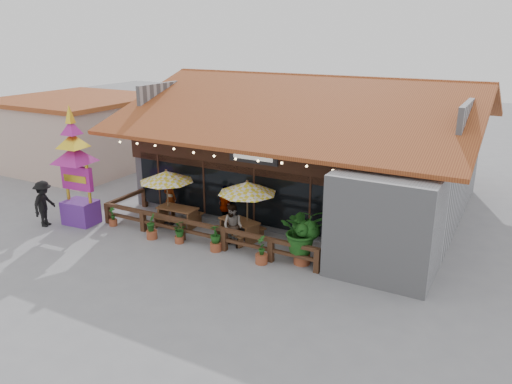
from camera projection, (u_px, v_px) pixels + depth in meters
The scene contains 19 objects.
ground at pixel (242, 248), 19.31m from camera, with size 100.00×100.00×0.00m, color gray.
restaurant_building at pixel (316, 157), 24.02m from camera, with size 15.50×14.73×6.09m.
patio_railing at pixel (190, 225), 19.93m from camera, with size 10.00×2.60×0.92m.
neighbor_building at pixel (80, 132), 30.53m from camera, with size 8.40×8.40×4.22m.
umbrella_left at pixel (166, 176), 21.04m from camera, with size 3.08×3.08×2.48m.
umbrella_right at pixel (247, 188), 19.45m from camera, with size 2.39×2.39×2.50m.
picnic_table_left at pixel (178, 213), 21.38m from camera, with size 1.78×1.55×0.83m.
picnic_table_right at pixel (239, 226), 20.04m from camera, with size 2.00×1.84×0.80m.
thai_sign_tower at pixel (75, 158), 20.91m from camera, with size 2.22×2.22×5.56m.
tropical_plant at pixel (303, 231), 17.64m from camera, with size 2.07×1.98×2.21m.
diner_a at pixel (170, 198), 22.30m from camera, with size 0.64×0.42×1.76m, color #371D11.
diner_b at pixel (233, 226), 19.14m from camera, with size 0.85×0.66×1.74m, color #371D11.
diner_c at pixel (225, 207), 21.14m from camera, with size 1.08×0.45×1.84m, color #371D11.
pedestrian at pixel (44, 204), 21.24m from camera, with size 1.30×0.75×2.01m, color black.
planter_a at pixel (113, 218), 21.45m from camera, with size 0.35×0.35×0.86m.
planter_b at pixel (151, 227), 20.06m from camera, with size 0.43×0.45×1.06m.
planter_c at pixel (179, 231), 19.65m from camera, with size 0.65×0.60×0.87m.
planter_d at pixel (216, 238), 18.92m from camera, with size 0.56×0.56×1.06m.
planter_e at pixel (261, 252), 17.91m from camera, with size 0.45×0.47×1.09m.
Camera 1 is at (9.00, -15.25, 8.03)m, focal length 35.00 mm.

